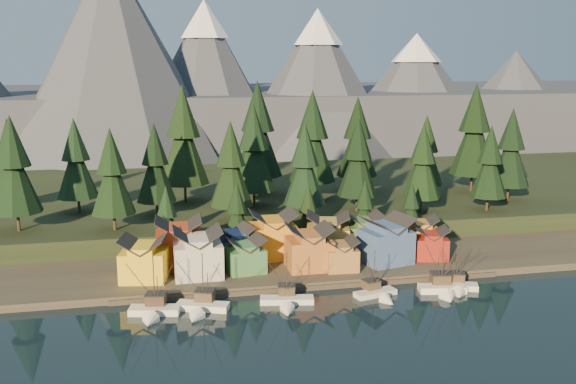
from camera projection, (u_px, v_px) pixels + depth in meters
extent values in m
plane|color=black|center=(334.00, 319.00, 114.66)|extent=(500.00, 500.00, 0.00)
cube|color=#352F27|center=(288.00, 251.00, 152.80)|extent=(400.00, 50.00, 1.50)
cube|color=black|center=(254.00, 198.00, 200.21)|extent=(420.00, 100.00, 6.00)
cube|color=#4E4437|center=(312.00, 285.00, 130.35)|extent=(80.00, 4.00, 1.00)
cube|color=#4F5666|center=(209.00, 117.00, 341.38)|extent=(560.00, 160.00, 30.00)
cone|color=#4F5666|center=(113.00, 60.00, 268.62)|extent=(100.00, 100.00, 90.00)
cone|color=#4F5666|center=(206.00, 80.00, 295.87)|extent=(80.00, 80.00, 72.00)
cone|color=white|center=(204.00, 19.00, 290.29)|extent=(22.40, 22.40, 17.28)
cone|color=#4F5666|center=(317.00, 85.00, 295.02)|extent=(84.00, 84.00, 68.00)
cone|color=white|center=(318.00, 27.00, 289.75)|extent=(23.52, 23.52, 16.32)
cone|color=#4F5666|center=(415.00, 92.00, 322.61)|extent=(92.00, 92.00, 58.00)
cone|color=white|center=(416.00, 48.00, 318.12)|extent=(25.76, 25.76, 13.92)
cone|color=#4F5666|center=(513.00, 98.00, 343.36)|extent=(88.00, 88.00, 50.00)
cube|color=silver|center=(155.00, 311.00, 116.96)|extent=(9.55, 4.97, 1.75)
cone|color=silver|center=(149.00, 322.00, 112.07)|extent=(3.81, 3.68, 3.28)
cube|color=black|center=(155.00, 315.00, 117.09)|extent=(9.78, 5.07, 0.38)
cube|color=#443024|center=(156.00, 299.00, 118.24)|extent=(4.06, 3.89, 1.97)
cube|color=#2C2A2A|center=(156.00, 294.00, 118.02)|extent=(4.32, 4.15, 0.22)
cylinder|color=black|center=(154.00, 281.00, 116.33)|extent=(0.20, 0.20, 9.83)
cylinder|color=black|center=(157.00, 288.00, 119.78)|extent=(0.15, 0.15, 4.81)
cube|color=white|center=(203.00, 307.00, 118.87)|extent=(10.22, 6.32, 1.70)
cone|color=white|center=(195.00, 319.00, 113.71)|extent=(4.13, 4.21, 3.19)
cube|color=black|center=(203.00, 311.00, 119.00)|extent=(10.46, 6.45, 0.37)
cube|color=#4E3E29|center=(205.00, 296.00, 120.26)|extent=(4.28, 4.16, 1.91)
cube|color=#2C2A2A|center=(205.00, 290.00, 120.05)|extent=(4.56, 4.43, 0.21)
cylinder|color=black|center=(203.00, 278.00, 118.31)|extent=(0.19, 0.19, 9.56)
cylinder|color=black|center=(208.00, 284.00, 121.91)|extent=(0.15, 0.15, 4.67)
cube|color=silver|center=(287.00, 301.00, 122.12)|extent=(10.55, 4.75, 1.57)
cone|color=silver|center=(288.00, 312.00, 116.65)|extent=(3.53, 3.96, 2.95)
cube|color=black|center=(287.00, 304.00, 122.24)|extent=(10.81, 4.84, 0.34)
cube|color=#463825|center=(287.00, 290.00, 123.63)|extent=(3.63, 3.47, 1.77)
cube|color=#2C2A2A|center=(287.00, 285.00, 123.43)|extent=(3.86, 3.70, 0.20)
cylinder|color=black|center=(287.00, 274.00, 121.68)|extent=(0.18, 0.18, 8.85)
cylinder|color=black|center=(286.00, 280.00, 125.42)|extent=(0.14, 0.14, 4.33)
cube|color=beige|center=(375.00, 294.00, 125.79)|extent=(8.96, 4.68, 1.46)
cone|color=beige|center=(389.00, 302.00, 121.65)|extent=(3.35, 3.48, 2.73)
cube|color=black|center=(375.00, 297.00, 125.90)|extent=(9.17, 4.77, 0.32)
cube|color=#4F402A|center=(371.00, 285.00, 126.88)|extent=(3.48, 3.35, 1.64)
cube|color=#2C2A2A|center=(371.00, 280.00, 126.70)|extent=(3.70, 3.57, 0.18)
cylinder|color=black|center=(374.00, 270.00, 125.27)|extent=(0.16, 0.16, 8.20)
cylinder|color=black|center=(366.00, 276.00, 128.19)|extent=(0.13, 0.13, 4.01)
cube|color=white|center=(442.00, 290.00, 127.92)|extent=(9.70, 5.01, 1.80)
cone|color=white|center=(449.00, 299.00, 122.96)|extent=(3.89, 3.72, 3.37)
cube|color=black|center=(442.00, 293.00, 128.06)|extent=(9.94, 5.11, 0.39)
cube|color=#4D3D29|center=(440.00, 279.00, 129.22)|extent=(4.15, 3.97, 2.02)
cube|color=#2C2A2A|center=(440.00, 273.00, 129.00)|extent=(4.41, 4.23, 0.22)
cylinder|color=black|center=(443.00, 261.00, 127.28)|extent=(0.20, 0.20, 10.10)
cylinder|color=black|center=(438.00, 268.00, 130.78)|extent=(0.16, 0.16, 4.94)
cube|color=silver|center=(457.00, 287.00, 129.63)|extent=(8.81, 5.76, 1.58)
cone|color=silver|center=(459.00, 295.00, 125.22)|extent=(3.78, 3.71, 2.96)
cube|color=black|center=(456.00, 290.00, 129.75)|extent=(9.01, 5.88, 0.35)
cube|color=brown|center=(456.00, 277.00, 130.78)|extent=(4.01, 3.90, 1.78)
cube|color=#2C2A2A|center=(457.00, 273.00, 130.58)|extent=(4.27, 4.16, 0.20)
cylinder|color=black|center=(458.00, 262.00, 129.06)|extent=(0.18, 0.18, 8.88)
cylinder|color=black|center=(456.00, 268.00, 132.16)|extent=(0.14, 0.14, 4.34)
cube|color=yellow|center=(144.00, 265.00, 130.01)|extent=(10.30, 9.42, 6.16)
cube|color=yellow|center=(143.00, 247.00, 129.26)|extent=(6.31, 8.49, 1.26)
cube|color=beige|center=(198.00, 260.00, 132.14)|extent=(9.85, 8.78, 7.04)
cube|color=beige|center=(197.00, 240.00, 131.29)|extent=(5.46, 8.56, 1.37)
cube|color=#417944|center=(245.00, 260.00, 135.19)|extent=(8.53, 8.10, 5.08)
cube|color=#417944|center=(245.00, 246.00, 134.57)|extent=(5.12, 7.49, 1.07)
cube|color=#A9602B|center=(309.00, 254.00, 136.97)|extent=(9.27, 8.19, 6.53)
cube|color=#A9602B|center=(309.00, 236.00, 136.17)|extent=(5.11, 8.01, 1.30)
cube|color=#9D6D37|center=(341.00, 258.00, 136.59)|extent=(7.03, 7.03, 4.76)
cube|color=#9D6D37|center=(341.00, 246.00, 136.01)|extent=(4.03, 6.72, 0.94)
cube|color=#3C588E|center=(386.00, 246.00, 140.90)|extent=(11.55, 10.38, 7.30)
cube|color=#3C588E|center=(387.00, 227.00, 140.02)|extent=(7.17, 9.21, 1.39)
cube|color=maroon|center=(431.00, 248.00, 144.07)|extent=(8.48, 7.82, 4.93)
cube|color=maroon|center=(431.00, 235.00, 143.47)|extent=(5.31, 6.92, 1.01)
cube|color=#A43819|center=(179.00, 249.00, 138.26)|extent=(10.05, 9.00, 7.60)
cube|color=#A43819|center=(179.00, 229.00, 137.35)|extent=(5.65, 8.68, 1.37)
cube|color=#334879|center=(235.00, 249.00, 141.01)|extent=(8.81, 8.48, 5.97)
cube|color=#334879|center=(235.00, 234.00, 140.30)|extent=(5.58, 7.53, 1.03)
cube|color=orange|center=(273.00, 241.00, 144.76)|extent=(10.02, 8.53, 7.50)
cube|color=orange|center=(273.00, 222.00, 143.86)|extent=(5.52, 8.34, 1.41)
cube|color=#AD8E3D|center=(328.00, 241.00, 146.39)|extent=(11.31, 10.11, 6.78)
cube|color=#AD8E3D|center=(328.00, 223.00, 145.57)|extent=(7.09, 8.85, 1.35)
cube|color=#446B3A|center=(363.00, 238.00, 149.09)|extent=(8.85, 7.99, 6.51)
cube|color=#446B3A|center=(364.00, 222.00, 148.31)|extent=(5.09, 7.58, 1.18)
cube|color=#AF772D|center=(421.00, 238.00, 150.07)|extent=(8.67, 8.34, 5.88)
cube|color=#AF772D|center=(421.00, 224.00, 149.37)|extent=(5.48, 7.42, 1.02)
cylinder|color=#332319|center=(18.00, 221.00, 150.05)|extent=(0.70, 0.70, 4.79)
cone|color=black|center=(14.00, 177.00, 147.93)|extent=(11.71, 11.71, 16.50)
cone|color=black|center=(11.00, 141.00, 146.20)|extent=(7.98, 7.98, 11.97)
cylinder|color=#332319|center=(79.00, 204.00, 167.86)|extent=(0.70, 0.70, 4.39)
cone|color=black|center=(76.00, 169.00, 165.92)|extent=(10.72, 10.72, 15.11)
cone|color=black|center=(74.00, 139.00, 164.34)|extent=(7.31, 7.31, 10.97)
cylinder|color=#332319|center=(114.00, 221.00, 150.77)|extent=(0.70, 0.70, 4.26)
cone|color=black|center=(112.00, 183.00, 148.89)|extent=(10.43, 10.43, 14.69)
cone|color=black|center=(110.00, 150.00, 147.34)|extent=(7.11, 7.11, 10.66)
cylinder|color=#332319|center=(157.00, 208.00, 164.31)|extent=(0.70, 0.70, 4.22)
cone|color=black|center=(156.00, 173.00, 162.45)|extent=(10.32, 10.32, 14.54)
cone|color=black|center=(154.00, 143.00, 160.92)|extent=(7.03, 7.03, 10.55)
cylinder|color=#332319|center=(185.00, 192.00, 180.15)|extent=(0.70, 0.70, 5.78)
cone|color=black|center=(184.00, 148.00, 177.60)|extent=(14.12, 14.12, 19.89)
cone|color=black|center=(183.00, 111.00, 175.51)|extent=(9.63, 9.63, 14.44)
cylinder|color=#332319|center=(232.00, 213.00, 158.40)|extent=(0.70, 0.70, 4.42)
cone|color=black|center=(231.00, 175.00, 156.45)|extent=(10.81, 10.81, 15.23)
cone|color=black|center=(230.00, 143.00, 154.85)|extent=(7.37, 7.37, 11.06)
cylinder|color=#332319|center=(254.00, 198.00, 174.34)|extent=(0.70, 0.70, 4.97)
cone|color=black|center=(254.00, 159.00, 172.15)|extent=(12.14, 12.14, 17.11)
cone|color=black|center=(253.00, 126.00, 170.35)|extent=(8.28, 8.28, 12.42)
cylinder|color=#332319|center=(304.00, 212.00, 160.18)|extent=(0.70, 0.70, 4.31)
cone|color=black|center=(305.00, 175.00, 158.27)|extent=(10.54, 10.54, 14.86)
cone|color=black|center=(305.00, 144.00, 156.71)|extent=(7.19, 7.19, 10.78)
cylinder|color=#332319|center=(312.00, 189.00, 184.67)|extent=(0.70, 0.70, 5.49)
cone|color=black|center=(312.00, 148.00, 182.25)|extent=(13.41, 13.41, 18.90)
cone|color=black|center=(313.00, 114.00, 180.26)|extent=(9.15, 9.15, 13.72)
cylinder|color=#332319|center=(357.00, 202.00, 170.15)|extent=(0.70, 0.70, 4.39)
cone|color=black|center=(358.00, 167.00, 168.21)|extent=(10.72, 10.72, 15.10)
cone|color=black|center=(358.00, 138.00, 166.62)|extent=(7.31, 7.31, 10.96)
cylinder|color=#332319|center=(356.00, 183.00, 195.65)|extent=(0.70, 0.70, 5.04)
cone|color=black|center=(357.00, 147.00, 193.43)|extent=(12.33, 12.33, 17.38)
cone|color=black|center=(358.00, 117.00, 191.60)|extent=(8.41, 8.41, 12.61)
cylinder|color=#332319|center=(421.00, 204.00, 168.66)|extent=(0.70, 0.70, 4.12)
cone|color=black|center=(422.00, 171.00, 166.84)|extent=(10.07, 10.07, 14.19)
cone|color=black|center=(423.00, 143.00, 165.35)|extent=(6.86, 6.86, 10.30)
cylinder|color=#332319|center=(424.00, 191.00, 185.60)|extent=(0.70, 0.70, 4.24)
cone|color=black|center=(425.00, 159.00, 183.73)|extent=(10.36, 10.36, 14.60)
cone|color=black|center=(427.00, 133.00, 182.20)|extent=(7.06, 7.06, 10.59)
cylinder|color=#332319|center=(487.00, 203.00, 170.44)|extent=(0.70, 0.70, 4.01)
cone|color=black|center=(489.00, 171.00, 168.67)|extent=(9.81, 9.81, 13.83)
cone|color=black|center=(491.00, 144.00, 167.21)|extent=(6.69, 6.69, 10.04)
cylinder|color=#332319|center=(471.00, 182.00, 194.88)|extent=(0.70, 0.70, 5.74)
cone|color=black|center=(474.00, 141.00, 192.35)|extent=(14.02, 14.02, 19.76)
cone|color=black|center=(476.00, 107.00, 190.27)|extent=(9.56, 9.56, 14.34)
cylinder|color=#332319|center=(258.00, 184.00, 191.34)|extent=(0.70, 0.70, 5.90)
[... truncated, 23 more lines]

